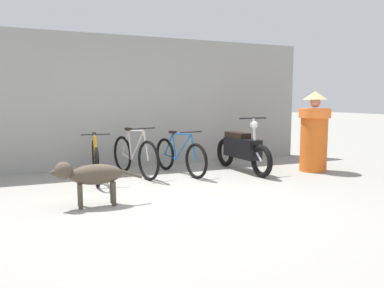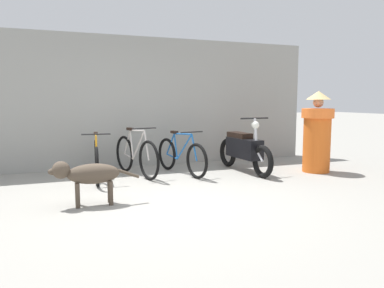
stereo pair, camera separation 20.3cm
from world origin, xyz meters
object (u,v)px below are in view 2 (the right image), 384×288
object	(u,v)px
motorcycle	(244,150)
stray_dog	(88,174)
bicycle_0	(97,160)
bicycle_2	(181,156)
person_in_robes	(317,132)
bicycle_1	(136,156)

from	to	relation	value
motorcycle	stray_dog	world-z (taller)	motorcycle
motorcycle	bicycle_0	bearing A→B (deg)	-98.81
bicycle_2	person_in_robes	distance (m)	2.65
bicycle_1	stray_dog	xyz separation A→B (m)	(-1.02, -1.72, 0.05)
motorcycle	stray_dog	bearing A→B (deg)	-69.03
bicycle_0	stray_dog	distance (m)	1.65
bicycle_1	motorcycle	xyz separation A→B (m)	(2.02, -0.38, 0.06)
bicycle_0	motorcycle	xyz separation A→B (m)	(2.73, -0.29, 0.09)
bicycle_0	bicycle_1	world-z (taller)	bicycle_1
bicycle_2	stray_dog	world-z (taller)	bicycle_2
bicycle_1	bicycle_2	bearing A→B (deg)	65.28
bicycle_1	bicycle_2	size ratio (longest dim) A/B	0.99
bicycle_0	stray_dog	xyz separation A→B (m)	(-0.30, -1.62, 0.07)
person_in_robes	bicycle_2	bearing A→B (deg)	9.40
stray_dog	person_in_robes	world-z (taller)	person_in_robes
bicycle_0	bicycle_2	size ratio (longest dim) A/B	1.05
bicycle_0	bicycle_1	size ratio (longest dim) A/B	1.06
bicycle_1	person_in_robes	world-z (taller)	person_in_robes
bicycle_0	bicycle_2	xyz separation A→B (m)	(1.53, -0.06, -0.01)
motorcycle	stray_dog	xyz separation A→B (m)	(-3.03, -1.34, -0.01)
bicycle_1	motorcycle	size ratio (longest dim) A/B	0.88
bicycle_0	person_in_robes	world-z (taller)	person_in_robes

